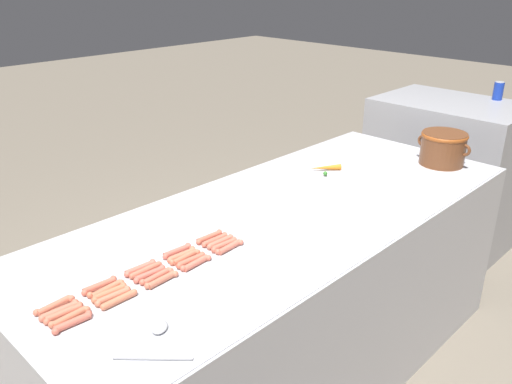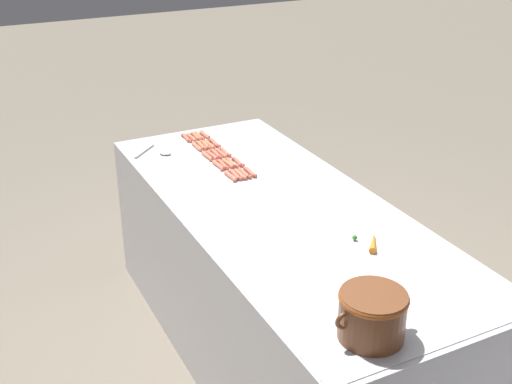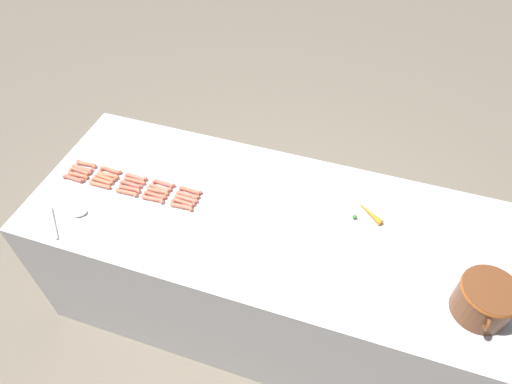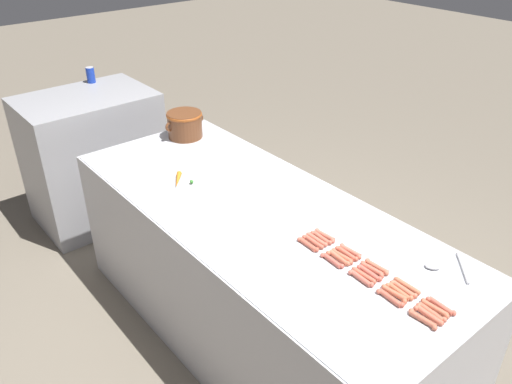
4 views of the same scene
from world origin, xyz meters
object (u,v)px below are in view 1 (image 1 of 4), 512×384
object	(u,v)px
hot_dog_2	(140,268)
bean_pot	(443,147)
hot_dog_10	(64,313)
hot_dog_11	(109,293)
hot_dog_15	(70,317)
serving_spoon	(157,337)
carrot	(325,168)
hot_dog_12	(150,274)
hot_dog_14	(220,242)
hot_dog_24	(230,247)
hot_dog_1	(99,286)
soda_can	(498,91)
hot_dog_3	(177,251)
hot_dog_23	(196,263)
hot_dog_9	(215,240)
hot_dog_19	(224,245)
hot_dog_6	(106,289)
hot_dog_21	(119,300)
hot_dog_13	(185,257)
hot_dog_5	(59,310)
hot_dog_16	(113,296)
hot_dog_18	(191,260)
hot_dog_7	(146,270)
hot_dog_8	(181,254)
hot_dog_20	(72,322)
hot_dog_4	(209,237)
hot_dog_17	(157,276)
hot_dog_22	(162,280)
back_cabinet	(443,173)

from	to	relation	value
hot_dog_2	bean_pot	size ratio (longest dim) A/B	0.44
hot_dog_10	hot_dog_11	distance (m)	0.16
hot_dog_15	serving_spoon	size ratio (longest dim) A/B	0.60
hot_dog_11	bean_pot	bearing A→B (deg)	84.43
hot_dog_11	carrot	world-z (taller)	carrot
hot_dog_12	serving_spoon	distance (m)	0.34
hot_dog_14	hot_dog_24	bearing A→B (deg)	-2.14
hot_dog_1	soda_can	xyz separation A→B (m)	(0.09, 3.06, 0.19)
hot_dog_3	bean_pot	xyz separation A→B (m)	(0.25, 1.62, 0.09)
hot_dog_2	hot_dog_23	bearing A→B (deg)	54.47
hot_dog_9	hot_dog_19	size ratio (longest dim) A/B	1.00
hot_dog_6	hot_dog_14	size ratio (longest dim) A/B	1.00
hot_dog_9	hot_dog_23	world-z (taller)	same
hot_dog_3	hot_dog_9	size ratio (longest dim) A/B	1.00
hot_dog_14	hot_dog_21	size ratio (longest dim) A/B	1.00
hot_dog_13	hot_dog_14	size ratio (longest dim) A/B	1.00
hot_dog_5	hot_dog_21	distance (m)	0.18
hot_dog_2	bean_pot	xyz separation A→B (m)	(0.25, 1.78, 0.09)
hot_dog_16	hot_dog_23	bearing A→B (deg)	84.52
hot_dog_3	hot_dog_14	world-z (taller)	same
hot_dog_24	hot_dog_18	bearing A→B (deg)	-99.87
hot_dog_6	hot_dog_7	bearing A→B (deg)	91.06
hot_dog_10	hot_dog_13	distance (m)	0.48
hot_dog_8	hot_dog_14	size ratio (longest dim) A/B	1.00
hot_dog_16	carrot	bearing A→B (deg)	99.06
hot_dog_19	hot_dog_20	bearing A→B (deg)	-87.34
hot_dog_4	hot_dog_9	size ratio (longest dim) A/B	1.00
bean_pot	soda_can	xyz separation A→B (m)	(-0.16, 1.12, 0.10)
hot_dog_11	hot_dog_18	world-z (taller)	same
hot_dog_17	carrot	distance (m)	1.27
hot_dog_16	soda_can	xyz separation A→B (m)	(-0.00, 3.06, 0.19)
hot_dog_3	hot_dog_15	distance (m)	0.49
hot_dog_11	hot_dog_17	size ratio (longest dim) A/B	1.00
hot_dog_8	hot_dog_12	xyz separation A→B (m)	(0.03, -0.16, 0.00)
hot_dog_15	hot_dog_17	world-z (taller)	same
hot_dog_19	hot_dog_22	bearing A→B (deg)	-84.51
hot_dog_12	hot_dog_10	bearing A→B (deg)	-90.45
hot_dog_17	bean_pot	world-z (taller)	bean_pot
hot_dog_15	hot_dog_22	bearing A→B (deg)	84.48
hot_dog_13	back_cabinet	bearing A→B (deg)	93.66
hot_dog_6	hot_dog_21	distance (m)	0.09
back_cabinet	hot_dog_14	size ratio (longest dim) A/B	7.80
hot_dog_3	hot_dog_19	bearing A→B (deg)	60.05
serving_spoon	hot_dog_1	bearing A→B (deg)	177.01
hot_dog_2	hot_dog_23	size ratio (longest dim) A/B	1.00
hot_dog_1	hot_dog_9	xyz separation A→B (m)	(0.03, 0.49, 0.00)
serving_spoon	carrot	xyz separation A→B (m)	(-0.49, 1.43, 0.01)
hot_dog_2	hot_dog_6	bearing A→B (deg)	-79.20
hot_dog_10	carrot	xyz separation A→B (m)	(-0.20, 1.57, 0.00)
hot_dog_6	soda_can	bearing A→B (deg)	89.01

